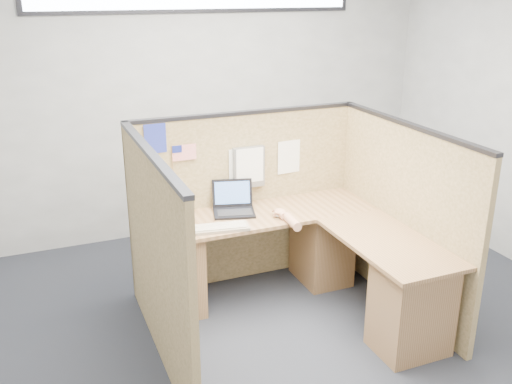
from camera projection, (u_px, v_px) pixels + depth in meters
name	position (u px, v px, depth m)	size (l,w,h in m)	color
floor	(293.00, 331.00, 4.39)	(5.00, 5.00, 0.00)	black
wall_back	(201.00, 100.00, 5.87)	(5.00, 5.00, 0.00)	#9B9DA0
cubicle_partitions	(272.00, 220.00, 4.50)	(2.06, 1.83, 1.53)	brown
l_desk	(300.00, 266.00, 4.57)	(1.95, 1.75, 0.73)	brown
laptop	(231.00, 204.00, 4.76)	(0.39, 0.40, 0.24)	black
keyboard	(217.00, 228.00, 4.41)	(0.51, 0.24, 0.03)	gray
mouse	(280.00, 214.00, 4.65)	(0.11, 0.07, 0.04)	#B8B8BD
hand_forearm	(288.00, 219.00, 4.53)	(0.11, 0.38, 0.08)	tan
blue_poster	(155.00, 139.00, 4.49)	(0.18, 0.00, 0.24)	#212D98
american_flag	(182.00, 154.00, 4.60)	(0.20, 0.01, 0.35)	olive
file_holder	(249.00, 167.00, 4.86)	(0.28, 0.05, 0.36)	slate
paper_left	(241.00, 164.00, 4.85)	(0.21, 0.00, 0.27)	white
paper_right	(290.00, 157.00, 5.01)	(0.23, 0.00, 0.29)	white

